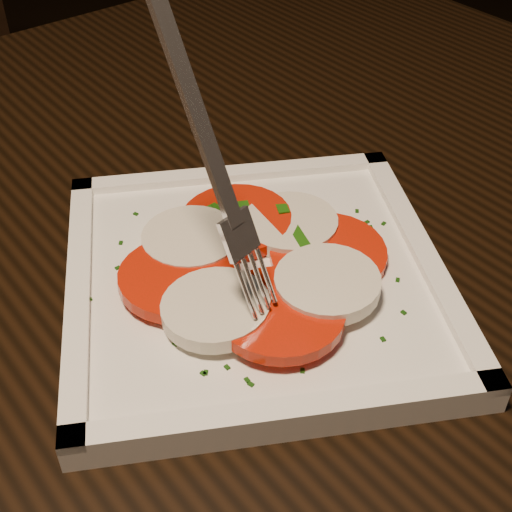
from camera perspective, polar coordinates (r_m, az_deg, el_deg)
table at (r=0.59m, az=-13.02°, el=-7.73°), size 1.28×0.92×0.75m
plate at (r=0.48m, az=-0.00°, el=-2.06°), size 0.32×0.32×0.01m
caprese_salad at (r=0.47m, az=-0.01°, el=-0.59°), size 0.21×0.20×0.02m
fork at (r=0.39m, az=-4.98°, el=9.15°), size 0.06×0.09×0.19m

